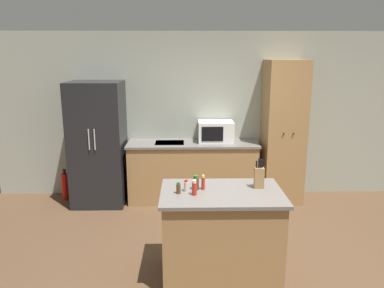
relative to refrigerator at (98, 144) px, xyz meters
name	(u,v)px	position (x,y,z in m)	size (l,w,h in m)	color
ground_plane	(235,268)	(1.85, -1.94, -0.93)	(14.00, 14.00, 0.00)	brown
wall_back	(218,115)	(1.85, 0.39, 0.37)	(7.20, 0.06, 2.60)	#9EA393
refrigerator	(98,144)	(0.00, 0.00, 0.00)	(0.78, 0.75, 1.87)	black
back_counter	(193,171)	(1.43, 0.07, -0.47)	(2.01, 0.63, 0.93)	#9E7547
pantry_cabinet	(283,132)	(2.83, 0.06, 0.15)	(0.59, 0.63, 2.18)	#9E7547
kitchen_island	(221,234)	(1.68, -2.06, -0.47)	(1.21, 0.80, 0.93)	#9E7547
microwave	(216,131)	(1.79, 0.14, 0.15)	(0.54, 0.40, 0.32)	white
knife_block	(259,177)	(2.06, -1.96, 0.11)	(0.10, 0.07, 0.31)	#9E7547
spice_bottle_tall_dark	(186,186)	(1.33, -2.04, 0.05)	(0.04, 0.04, 0.12)	beige
spice_bottle_short_red	(203,183)	(1.50, -1.99, 0.07)	(0.04, 0.04, 0.15)	#B2281E
spice_bottle_amber_oil	(196,183)	(1.42, -2.00, 0.06)	(0.06, 0.06, 0.15)	#563319
spice_bottle_green_herb	(178,188)	(1.25, -2.11, 0.05)	(0.04, 0.04, 0.12)	#563319
spice_bottle_pale_salt	(194,188)	(1.41, -2.15, 0.07)	(0.05, 0.05, 0.15)	#B2281E
fire_extinguisher	(65,186)	(-0.59, 0.11, -0.71)	(0.11, 0.11, 0.50)	red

